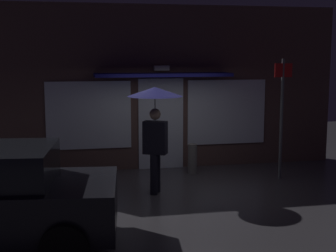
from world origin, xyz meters
The scene contains 5 objects.
ground_plane centered at (0.00, 0.00, 0.00)m, with size 18.00×18.00×0.00m, color #423F44.
building_facade centered at (0.00, 2.34, 1.96)m, with size 8.89×1.00×3.94m.
person_with_umbrella centered at (-0.52, 0.03, 1.66)m, with size 1.09×1.09×2.14m.
street_sign_post centered at (2.43, 0.63, 1.51)m, with size 0.40×0.07×2.68m.
sidewalk_bollard centered at (0.62, 1.48, 0.35)m, with size 0.22×0.22×0.70m, color slate.
Camera 1 is at (-2.18, -9.39, 2.78)m, focal length 52.37 mm.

